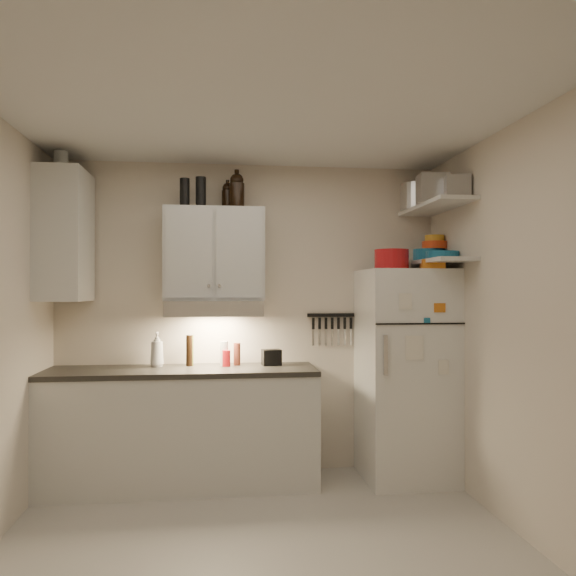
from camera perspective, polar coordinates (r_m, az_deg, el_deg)
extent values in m
cube|color=#B6B1A8|center=(3.62, -2.41, -25.46)|extent=(3.20, 3.00, 0.02)
cube|color=silver|center=(3.45, -2.39, 17.99)|extent=(3.20, 3.00, 0.02)
cube|color=beige|center=(4.79, -3.88, -3.03)|extent=(3.20, 0.02, 2.60)
cube|color=beige|center=(3.77, 22.84, -3.74)|extent=(0.02, 3.00, 2.60)
cube|color=silver|center=(4.60, -10.72, -13.97)|extent=(2.10, 0.60, 0.88)
cube|color=#2C2A26|center=(4.52, -10.72, -8.29)|extent=(2.10, 0.62, 0.04)
cube|color=silver|center=(4.61, -7.49, 3.39)|extent=(0.80, 0.33, 0.75)
cube|color=silver|center=(4.63, -21.74, 4.95)|extent=(0.33, 0.55, 1.00)
cube|color=silver|center=(4.54, -7.50, -2.04)|extent=(0.76, 0.46, 0.12)
cube|color=white|center=(4.72, 11.86, -8.55)|extent=(0.70, 0.68, 1.70)
cube|color=silver|center=(4.67, 14.73, 7.98)|extent=(0.30, 0.95, 0.03)
cube|color=silver|center=(4.63, 14.74, 2.58)|extent=(0.30, 0.95, 0.03)
cube|color=black|center=(4.85, 4.43, -2.76)|extent=(0.42, 0.02, 0.03)
cylinder|color=#A81317|center=(4.53, 10.48, 2.87)|extent=(0.32, 0.32, 0.16)
cube|color=#C96919|center=(4.51, 14.45, 2.35)|extent=(0.22, 0.25, 0.07)
cylinder|color=silver|center=(4.68, 12.09, 2.34)|extent=(0.07, 0.07, 0.09)
cylinder|color=silver|center=(4.96, 13.11, 8.97)|extent=(0.39, 0.39, 0.22)
cube|color=#AAAAAD|center=(4.59, 14.48, 9.73)|extent=(0.24, 0.23, 0.22)
cube|color=#AAAAAD|center=(4.47, 16.79, 9.71)|extent=(0.22, 0.22, 0.18)
cylinder|color=#19638A|center=(4.86, 14.10, 3.23)|extent=(0.26, 0.26, 0.10)
cylinder|color=red|center=(4.83, 14.67, 4.23)|extent=(0.21, 0.21, 0.06)
cylinder|color=gold|center=(4.84, 14.67, 4.90)|extent=(0.16, 0.16, 0.05)
cylinder|color=#19638A|center=(4.61, 15.44, 3.19)|extent=(0.33, 0.33, 0.07)
cylinder|color=black|center=(4.59, -8.85, 9.62)|extent=(0.11, 0.11, 0.24)
cylinder|color=black|center=(4.61, -10.46, 9.51)|extent=(0.08, 0.08, 0.23)
cylinder|color=silver|center=(4.71, -22.08, 11.90)|extent=(0.11, 0.11, 0.14)
imported|color=silver|center=(4.65, -13.17, -5.88)|extent=(0.13, 0.13, 0.31)
cylinder|color=maroon|center=(4.64, -5.21, -6.70)|extent=(0.07, 0.07, 0.18)
cylinder|color=#4D5916|center=(4.64, -9.87, -6.27)|extent=(0.06, 0.06, 0.25)
cylinder|color=black|center=(4.63, -10.00, -6.28)|extent=(0.06, 0.06, 0.25)
cylinder|color=silver|center=(4.60, -6.51, -6.64)|extent=(0.08, 0.08, 0.20)
cylinder|color=#A81317|center=(4.57, -6.28, -7.12)|extent=(0.08, 0.08, 0.13)
cube|color=black|center=(4.62, -1.69, -7.06)|extent=(0.16, 0.13, 0.13)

